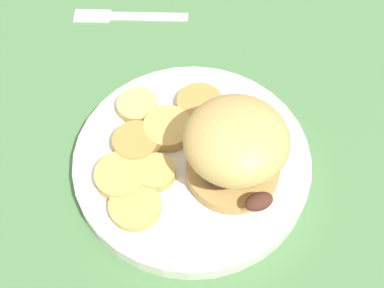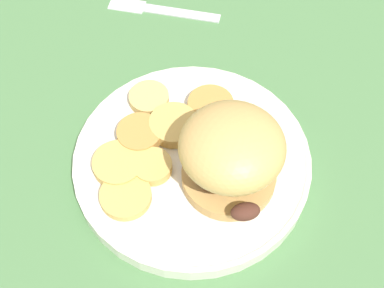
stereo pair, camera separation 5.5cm
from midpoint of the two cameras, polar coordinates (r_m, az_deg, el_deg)
name	(u,v)px [view 1 (the left image)]	position (r m, az deg, el deg)	size (l,w,h in m)	color
ground_plane	(192,167)	(0.59, -2.66, -2.70)	(4.00, 4.00, 0.00)	#4C7A47
dinner_plate	(192,161)	(0.58, -2.71, -2.08)	(0.26, 0.26, 0.02)	white
sandwich	(235,149)	(0.52, 1.59, -0.77)	(0.11, 0.10, 0.09)	tan
potato_round_0	(200,103)	(0.61, -1.78, 4.16)	(0.05, 0.05, 0.01)	#BC8942
potato_round_1	(168,128)	(0.59, -5.31, 1.48)	(0.05, 0.05, 0.01)	tan
potato_round_2	(137,105)	(0.61, -8.46, 3.92)	(0.05, 0.05, 0.01)	#DBB766
potato_round_3	(135,206)	(0.55, -9.00, -6.80)	(0.05, 0.05, 0.01)	tan
potato_round_4	(156,173)	(0.56, -6.73, -3.27)	(0.04, 0.04, 0.01)	tan
potato_round_5	(135,144)	(0.58, -8.80, -0.19)	(0.05, 0.05, 0.01)	#BC8942
potato_round_7	(121,176)	(0.56, -10.42, -3.56)	(0.05, 0.05, 0.01)	tan
fork	(129,16)	(0.75, -8.93, 13.20)	(0.05, 0.15, 0.00)	silver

